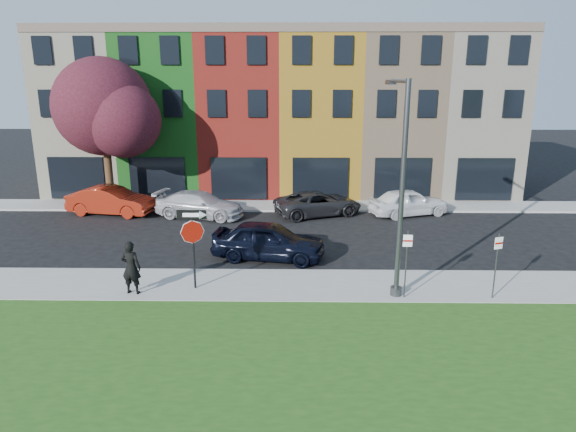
{
  "coord_description": "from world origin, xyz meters",
  "views": [
    {
      "loc": [
        -1.5,
        -14.73,
        7.66
      ],
      "look_at": [
        -1.79,
        4.0,
        2.48
      ],
      "focal_mm": 32.0,
      "sensor_mm": 36.0,
      "label": 1
    }
  ],
  "objects_px": {
    "sedan_near": "(269,241)",
    "stop_sign": "(192,233)",
    "man": "(131,268)",
    "street_lamp": "(400,190)"
  },
  "relations": [
    {
      "from": "sedan_near",
      "to": "stop_sign",
      "type": "bearing_deg",
      "value": 153.83
    },
    {
      "from": "stop_sign",
      "to": "man",
      "type": "height_order",
      "value": "stop_sign"
    },
    {
      "from": "stop_sign",
      "to": "sedan_near",
      "type": "distance_m",
      "value": 4.51
    },
    {
      "from": "stop_sign",
      "to": "sedan_near",
      "type": "bearing_deg",
      "value": 53.79
    },
    {
      "from": "stop_sign",
      "to": "man",
      "type": "distance_m",
      "value": 2.47
    },
    {
      "from": "man",
      "to": "sedan_near",
      "type": "relative_size",
      "value": 0.38
    },
    {
      "from": "man",
      "to": "sedan_near",
      "type": "bearing_deg",
      "value": -132.05
    },
    {
      "from": "street_lamp",
      "to": "stop_sign",
      "type": "bearing_deg",
      "value": 172.41
    },
    {
      "from": "stop_sign",
      "to": "street_lamp",
      "type": "relative_size",
      "value": 0.4
    },
    {
      "from": "man",
      "to": "street_lamp",
      "type": "height_order",
      "value": "street_lamp"
    }
  ]
}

